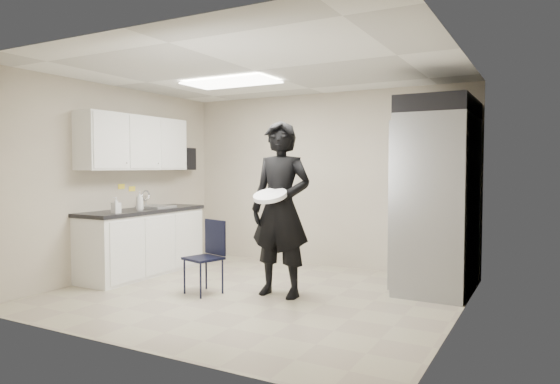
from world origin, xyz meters
The scene contains 21 objects.
floor centered at (0.00, 0.00, 0.00)m, with size 4.50×4.50×0.00m, color tan.
ceiling centered at (0.00, 0.00, 2.60)m, with size 4.50×4.50×0.00m, color white.
back_wall centered at (0.00, 2.00, 1.30)m, with size 4.50×4.50×0.00m, color #BDB39C.
left_wall centered at (-2.25, 0.00, 1.30)m, with size 4.00×4.00×0.00m, color #BDB39C.
right_wall centered at (2.25, 0.00, 1.30)m, with size 4.00×4.00×0.00m, color #BDB39C.
ceiling_panel centered at (-0.60, 0.40, 2.57)m, with size 1.20×0.60×0.02m, color white.
lower_counter centered at (-1.95, 0.20, 0.43)m, with size 0.60×1.90×0.86m, color silver.
countertop centered at (-1.95, 0.20, 0.89)m, with size 0.64×1.95×0.05m, color black.
sink centered at (-1.93, 0.45, 0.87)m, with size 0.42×0.40×0.14m, color gray.
faucet centered at (-2.13, 0.45, 1.02)m, with size 0.02×0.02×0.24m, color silver.
upper_cabinets centered at (-2.08, 0.20, 1.83)m, with size 0.35×1.80×0.75m, color silver.
towel_dispenser centered at (-2.14, 1.35, 1.62)m, with size 0.22×0.30×0.35m, color black.
notice_sticker_left centered at (-2.24, 0.10, 1.22)m, with size 0.00×0.12×0.07m, color yellow.
notice_sticker_right centered at (-2.24, 0.30, 1.18)m, with size 0.00×0.12×0.07m, color yellow.
commercial_fridge centered at (1.83, 1.27, 1.05)m, with size 0.80×1.35×2.10m, color gray.
fridge_compressor centered at (1.83, 1.27, 2.20)m, with size 0.80×1.35×0.20m, color black.
folding_chair centered at (-0.54, -0.28, 0.42)m, with size 0.37×0.37×0.84m, color black.
man_tuxedo centered at (0.30, 0.08, 1.01)m, with size 0.74×0.49×2.02m, color black.
bucket_lid centered at (0.30, -0.17, 1.18)m, with size 0.38×0.38×0.05m, color white.
soap_bottle_a centered at (-1.81, 0.00, 1.04)m, with size 0.10×0.10×0.26m, color silver.
soap_bottle_b centered at (-1.78, -0.44, 1.01)m, with size 0.09×0.09×0.21m, color silver.
Camera 1 is at (3.02, -4.94, 1.49)m, focal length 32.00 mm.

